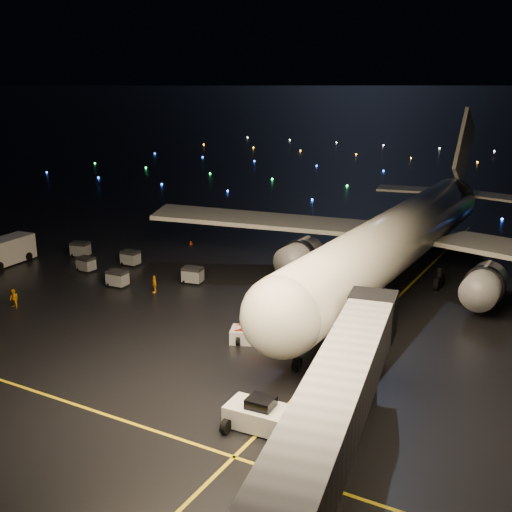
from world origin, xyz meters
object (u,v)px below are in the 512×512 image
at_px(airliner, 409,201).
at_px(service_truck, 7,251).
at_px(crew_b, 14,299).
at_px(crew_c, 154,284).
at_px(belt_loader, 262,322).
at_px(baggage_cart_3, 130,258).
at_px(baggage_cart_4, 80,249).
at_px(baggage_cart_0, 193,275).
at_px(pushback_tug, 261,413).
at_px(baggage_cart_2, 86,264).
at_px(baggage_cart_1, 117,279).

relative_size(airliner, service_truck, 7.10).
bearing_deg(service_truck, crew_b, -41.91).
bearing_deg(crew_c, crew_b, -93.71).
xyz_separation_m(belt_loader, crew_b, (-24.06, -4.38, -0.87)).
relative_size(baggage_cart_3, baggage_cart_4, 0.96).
bearing_deg(baggage_cart_0, pushback_tug, -57.33).
xyz_separation_m(crew_b, baggage_cart_0, (10.42, 14.24, -0.06)).
xyz_separation_m(pushback_tug, crew_b, (-30.35, 7.16, -0.11)).
distance_m(crew_b, baggage_cart_3, 16.12).
distance_m(pushback_tug, crew_c, 27.46).
xyz_separation_m(crew_b, crew_c, (8.80, 9.86, -0.02)).
height_order(crew_c, baggage_cart_2, crew_c).
distance_m(pushback_tug, baggage_cart_3, 37.85).
distance_m(pushback_tug, baggage_cart_2, 37.86).
bearing_deg(baggage_cart_0, belt_loader, -46.15).
relative_size(baggage_cart_1, baggage_cart_2, 1.06).
bearing_deg(belt_loader, baggage_cart_4, 138.21).
bearing_deg(service_truck, baggage_cart_4, 46.82).
distance_m(pushback_tug, belt_loader, 13.16).
bearing_deg(baggage_cart_4, baggage_cart_2, -53.24).
bearing_deg(baggage_cart_3, baggage_cart_4, 178.75).
relative_size(service_truck, baggage_cart_3, 4.22).
distance_m(belt_loader, baggage_cart_0, 16.85).
bearing_deg(service_truck, baggage_cart_1, -4.08).
relative_size(pushback_tug, baggage_cart_0, 2.14).
xyz_separation_m(baggage_cart_0, baggage_cart_3, (-9.92, 1.87, -0.02)).
distance_m(baggage_cart_0, baggage_cart_2, 12.96).
bearing_deg(pushback_tug, service_truck, 156.00).
bearing_deg(baggage_cart_3, airliner, 18.19).
height_order(baggage_cart_0, baggage_cart_2, baggage_cart_0).
distance_m(pushback_tug, service_truck, 45.83).
distance_m(baggage_cart_0, baggage_cart_4, 17.58).
height_order(airliner, pushback_tug, airliner).
bearing_deg(baggage_cart_3, baggage_cart_2, -126.46).
xyz_separation_m(service_truck, baggage_cart_4, (5.21, 6.35, -0.66)).
relative_size(airliner, crew_c, 33.14).
xyz_separation_m(service_truck, baggage_cart_0, (22.71, 4.60, -0.67)).
bearing_deg(baggage_cart_2, service_truck, -161.90).
distance_m(crew_c, baggage_cart_1, 4.54).
bearing_deg(crew_b, baggage_cart_2, 106.22).
xyz_separation_m(airliner, baggage_cart_2, (-31.53, -14.84, -7.59)).
xyz_separation_m(belt_loader, service_truck, (-36.35, 5.26, -0.25)).
relative_size(pushback_tug, crew_c, 2.43).
distance_m(airliner, baggage_cart_1, 31.22).
xyz_separation_m(pushback_tug, crew_c, (-21.55, 17.02, -0.14)).
bearing_deg(baggage_cart_1, crew_b, -117.88).
bearing_deg(airliner, pushback_tug, -87.25).
height_order(belt_loader, baggage_cart_3, belt_loader).
distance_m(baggage_cart_1, baggage_cart_2, 7.02).
distance_m(baggage_cart_1, baggage_cart_3, 7.56).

